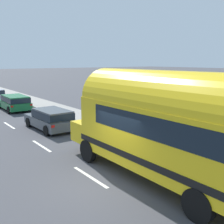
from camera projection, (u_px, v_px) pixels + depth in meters
The scene contains 6 objects.
ground_plane at pixel (101, 184), 10.00m from camera, with size 300.00×300.00×0.00m, color #424247.
lane_markings at pixel (42, 118), 21.54m from camera, with size 4.13×80.00×0.01m.
sidewalk_slab at pixel (86, 118), 21.02m from camera, with size 2.73×90.00×0.15m, color gray.
painted_bus at pixel (174, 124), 9.48m from camera, with size 2.61×10.37×4.12m.
car_lead at pixel (51, 118), 17.74m from camera, with size 2.03×4.35×1.37m.
car_second at pixel (15, 102), 24.76m from camera, with size 2.06×4.62×1.37m.
Camera 1 is at (-5.23, -7.75, 4.45)m, focal length 43.76 mm.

